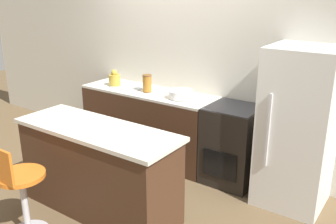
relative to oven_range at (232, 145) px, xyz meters
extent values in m
plane|color=brown|center=(-0.96, -0.31, -0.46)|extent=(14.00, 14.00, 0.00)
cube|color=beige|center=(-0.96, 0.33, 0.84)|extent=(8.00, 0.06, 2.60)
cube|color=#422819|center=(-1.24, 0.00, -0.02)|extent=(1.87, 0.59, 0.89)
cube|color=beige|center=(-1.24, 0.00, 0.44)|extent=(1.87, 0.59, 0.03)
cube|color=#9EA3A8|center=(-1.56, 0.00, 0.46)|extent=(0.44, 0.32, 0.01)
cube|color=#422819|center=(-0.83, -1.35, -0.02)|extent=(1.69, 0.58, 0.88)
cube|color=beige|center=(-0.83, -1.35, 0.44)|extent=(1.76, 0.62, 0.04)
cube|color=black|center=(0.00, 0.00, 0.00)|extent=(0.59, 0.59, 0.92)
cube|color=black|center=(0.00, -0.30, -0.14)|extent=(0.41, 0.01, 0.32)
cube|color=#333338|center=(0.00, 0.00, 0.46)|extent=(0.56, 0.56, 0.01)
cube|color=silver|center=(0.73, -0.04, 0.38)|extent=(0.68, 0.67, 1.68)
cube|color=silver|center=(0.54, -0.38, 0.42)|extent=(0.02, 0.02, 0.75)
cylinder|color=#B7B7BC|center=(-1.09, -2.03, -0.16)|extent=(0.06, 0.06, 0.60)
cylinder|color=orange|center=(-1.09, -2.03, 0.15)|extent=(0.43, 0.43, 0.04)
cylinder|color=#B29333|center=(-1.77, -0.05, 0.54)|extent=(0.16, 0.16, 0.15)
sphere|color=#B29333|center=(-1.77, -0.05, 0.64)|extent=(0.09, 0.09, 0.09)
cylinder|color=white|center=(-0.69, -0.05, 0.51)|extent=(0.30, 0.30, 0.10)
cylinder|color=#9E6623|center=(-1.21, -0.05, 0.57)|extent=(0.11, 0.11, 0.20)
cylinder|color=brown|center=(-1.21, -0.05, 0.68)|extent=(0.12, 0.12, 0.02)
camera|label=1|loc=(1.69, -3.72, 1.75)|focal=40.00mm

